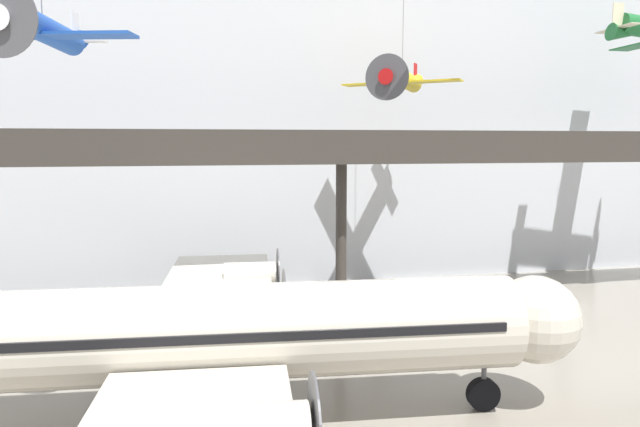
{
  "coord_description": "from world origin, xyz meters",
  "views": [
    {
      "loc": [
        -8.77,
        -10.32,
        10.48
      ],
      "look_at": [
        -3.9,
        12.68,
        7.54
      ],
      "focal_mm": 32.0,
      "sensor_mm": 36.0,
      "label": 1
    }
  ],
  "objects": [
    {
      "name": "suspended_plane_yellow_lowwing",
      "position": [
        4.03,
        24.83,
        14.5
      ],
      "size": [
        6.77,
        6.39,
        10.06
      ],
      "rotation": [
        0.0,
        0.0,
        4.04
      ],
      "color": "yellow"
    },
    {
      "name": "airliner_silver_main",
      "position": [
        -9.77,
        10.17,
        3.55
      ],
      "size": [
        31.49,
        35.81,
        10.25
      ],
      "rotation": [
        0.0,
        0.0,
        -0.08
      ],
      "color": "beige",
      "rests_on": "ground"
    },
    {
      "name": "suspended_plane_blue_trainer",
      "position": [
        -13.7,
        10.52,
        14.17
      ],
      "size": [
        6.33,
        5.29,
        10.07
      ],
      "rotation": [
        0.0,
        0.0,
        4.45
      ],
      "color": "#1E4CAD"
    },
    {
      "name": "hangar_back_wall",
      "position": [
        0.0,
        32.03,
        14.1
      ],
      "size": [
        140.0,
        3.0,
        28.2
      ],
      "color": "silver",
      "rests_on": "ground"
    },
    {
      "name": "mezzanine_walkway",
      "position": [
        0.0,
        23.56,
        9.49
      ],
      "size": [
        110.0,
        3.2,
        11.19
      ],
      "color": "#38332D",
      "rests_on": "ground"
    }
  ]
}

